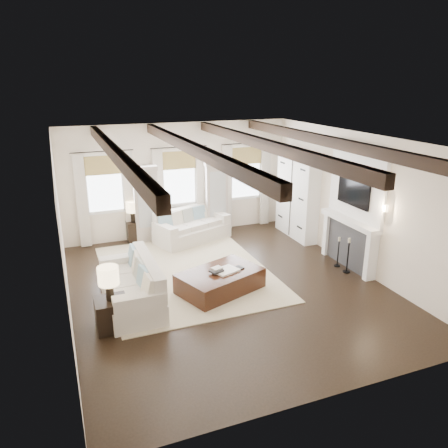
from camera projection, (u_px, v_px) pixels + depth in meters
name	position (u px, v px, depth m)	size (l,w,h in m)	color
ground	(228.00, 287.00, 9.55)	(7.50, 7.50, 0.00)	black
room_shell	(244.00, 191.00, 10.00)	(6.54, 7.54, 3.22)	white
area_rug	(186.00, 272.00, 10.26)	(3.69, 4.60, 0.02)	beige
sofa_back	(191.00, 228.00, 12.23)	(2.28, 1.60, 0.89)	silver
sofa_left	(134.00, 287.00, 8.71)	(1.00, 2.20, 0.94)	silver
ottoman	(220.00, 281.00, 9.32)	(1.71, 1.07, 0.45)	black
tray	(226.00, 271.00, 9.24)	(0.50, 0.38, 0.04)	white
book_lower	(216.00, 271.00, 9.13)	(0.26, 0.20, 0.04)	#262628
book_upper	(217.00, 268.00, 9.18)	(0.22, 0.17, 0.03)	beige
book_loose	(238.00, 268.00, 9.37)	(0.24, 0.18, 0.03)	#262628
side_table_front	(112.00, 314.00, 7.91)	(0.57, 0.57, 0.57)	black
lamp_front	(108.00, 278.00, 7.68)	(0.37, 0.37, 0.64)	black
side_table_back	(134.00, 232.00, 12.11)	(0.39, 0.39, 0.58)	black
lamp_back	(133.00, 208.00, 11.89)	(0.35, 0.35, 0.60)	black
candlestick_near	(348.00, 258.00, 10.17)	(0.17, 0.17, 0.85)	black
candlestick_far	(338.00, 254.00, 10.52)	(0.15, 0.15, 0.74)	black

